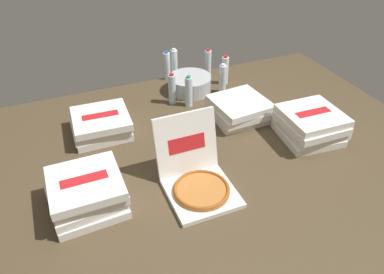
# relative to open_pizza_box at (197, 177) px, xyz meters

# --- Properties ---
(ground_plane) EXTENTS (3.20, 2.40, 0.02)m
(ground_plane) POSITION_rel_open_pizza_box_xyz_m (0.13, 0.19, -0.09)
(ground_plane) COLOR #4C3D28
(open_pizza_box) EXTENTS (0.37, 0.47, 0.39)m
(open_pizza_box) POSITION_rel_open_pizza_box_xyz_m (0.00, 0.00, 0.00)
(open_pizza_box) COLOR white
(open_pizza_box) RESTS_ON ground_plane
(pizza_stack_left_near) EXTENTS (0.41, 0.41, 0.20)m
(pizza_stack_left_near) POSITION_rel_open_pizza_box_xyz_m (-0.60, 0.09, 0.02)
(pizza_stack_left_near) COLOR white
(pizza_stack_left_near) RESTS_ON ground_plane
(pizza_stack_left_far) EXTENTS (0.40, 0.40, 0.15)m
(pizza_stack_left_far) POSITION_rel_open_pizza_box_xyz_m (0.57, 0.57, -0.01)
(pizza_stack_left_far) COLOR white
(pizza_stack_left_far) RESTS_ON ground_plane
(pizza_stack_right_near) EXTENTS (0.40, 0.40, 0.15)m
(pizza_stack_right_near) POSITION_rel_open_pizza_box_xyz_m (-0.40, 0.76, -0.01)
(pizza_stack_right_near) COLOR white
(pizza_stack_right_near) RESTS_ON ground_plane
(pizza_stack_right_far) EXTENTS (0.41, 0.41, 0.20)m
(pizza_stack_right_far) POSITION_rel_open_pizza_box_xyz_m (0.90, 0.17, 0.02)
(pizza_stack_right_far) COLOR white
(pizza_stack_right_far) RESTS_ON ground_plane
(ice_bucket) EXTENTS (0.35, 0.35, 0.13)m
(ice_bucket) POSITION_rel_open_pizza_box_xyz_m (0.40, 1.08, -0.01)
(ice_bucket) COLOR #B7BABF
(ice_bucket) RESTS_ON ground_plane
(water_bottle_0) EXTENTS (0.06, 0.06, 0.25)m
(water_bottle_0) POSITION_rel_open_pizza_box_xyz_m (0.73, 1.10, 0.04)
(water_bottle_0) COLOR white
(water_bottle_0) RESTS_ON ground_plane
(water_bottle_1) EXTENTS (0.06, 0.06, 0.25)m
(water_bottle_1) POSITION_rel_open_pizza_box_xyz_m (0.30, 1.37, 0.04)
(water_bottle_1) COLOR white
(water_bottle_1) RESTS_ON ground_plane
(water_bottle_2) EXTENTS (0.06, 0.06, 0.25)m
(water_bottle_2) POSITION_rel_open_pizza_box_xyz_m (0.64, 0.96, 0.04)
(water_bottle_2) COLOR silver
(water_bottle_2) RESTS_ON ground_plane
(water_bottle_3) EXTENTS (0.06, 0.06, 0.25)m
(water_bottle_3) POSITION_rel_open_pizza_box_xyz_m (0.38, 1.40, 0.04)
(water_bottle_3) COLOR white
(water_bottle_3) RESTS_ON ground_plane
(water_bottle_4) EXTENTS (0.06, 0.06, 0.25)m
(water_bottle_4) POSITION_rel_open_pizza_box_xyz_m (0.20, 0.96, 0.04)
(water_bottle_4) COLOR silver
(water_bottle_4) RESTS_ON ground_plane
(water_bottle_5) EXTENTS (0.06, 0.06, 0.25)m
(water_bottle_5) POSITION_rel_open_pizza_box_xyz_m (0.65, 1.28, 0.04)
(water_bottle_5) COLOR silver
(water_bottle_5) RESTS_ON ground_plane
(water_bottle_6) EXTENTS (0.06, 0.06, 0.25)m
(water_bottle_6) POSITION_rel_open_pizza_box_xyz_m (0.30, 0.87, 0.04)
(water_bottle_6) COLOR silver
(water_bottle_6) RESTS_ON ground_plane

